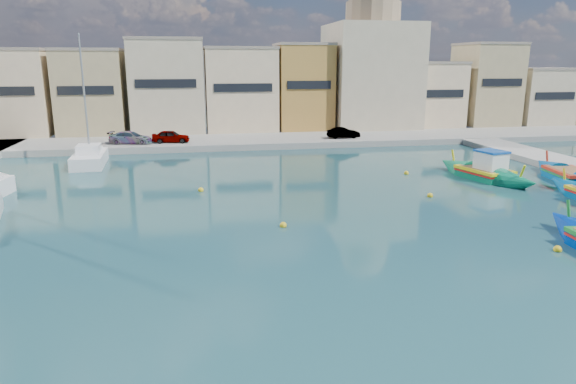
{
  "coord_description": "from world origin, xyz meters",
  "views": [
    {
      "loc": [
        -11.08,
        -20.36,
        8.17
      ],
      "look_at": [
        -6.28,
        6.0,
        1.4
      ],
      "focal_mm": 32.0,
      "sensor_mm": 36.0,
      "label": 1
    }
  ],
  "objects_px": {
    "luzzu_blue_cabin": "(485,173)",
    "yacht_north": "(93,156)",
    "luzzu_cyan_mid": "(570,177)",
    "church_block": "(371,61)"
  },
  "relations": [
    {
      "from": "luzzu_cyan_mid",
      "to": "yacht_north",
      "type": "distance_m",
      "value": 37.53
    },
    {
      "from": "luzzu_blue_cabin",
      "to": "yacht_north",
      "type": "distance_m",
      "value": 31.69
    },
    {
      "from": "luzzu_blue_cabin",
      "to": "yacht_north",
      "type": "bearing_deg",
      "value": 157.01
    },
    {
      "from": "church_block",
      "to": "yacht_north",
      "type": "xyz_separation_m",
      "value": [
        -29.78,
        -14.89,
        -7.96
      ]
    },
    {
      "from": "luzzu_cyan_mid",
      "to": "yacht_north",
      "type": "xyz_separation_m",
      "value": [
        -34.78,
        14.1,
        0.15
      ]
    },
    {
      "from": "church_block",
      "to": "luzzu_cyan_mid",
      "type": "distance_m",
      "value": 30.52
    },
    {
      "from": "church_block",
      "to": "luzzu_cyan_mid",
      "type": "height_order",
      "value": "church_block"
    },
    {
      "from": "church_block",
      "to": "luzzu_blue_cabin",
      "type": "relative_size",
      "value": 2.0
    },
    {
      "from": "church_block",
      "to": "yacht_north",
      "type": "distance_m",
      "value": 34.24
    },
    {
      "from": "yacht_north",
      "to": "church_block",
      "type": "bearing_deg",
      "value": 26.57
    }
  ]
}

